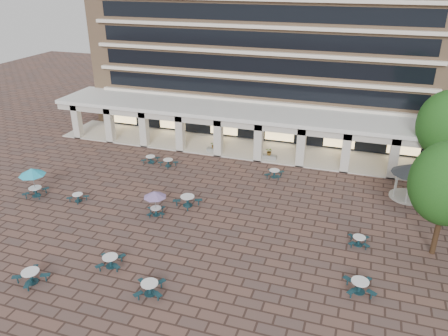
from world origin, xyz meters
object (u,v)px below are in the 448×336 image
at_px(picnic_table_3, 360,285).
at_px(planter_left, 214,148).
at_px(gazebo, 412,173).
at_px(picnic_table_0, 31,276).
at_px(planter_right, 269,155).
at_px(picnic_table_1, 150,287).

relative_size(picnic_table_3, planter_left, 1.37).
relative_size(picnic_table_3, gazebo, 0.62).
xyz_separation_m(gazebo, planter_left, (-18.81, 4.24, -1.83)).
distance_m(picnic_table_0, gazebo, 29.55).
xyz_separation_m(picnic_table_0, gazebo, (22.60, 18.95, 1.84)).
relative_size(planter_left, planter_right, 1.00).
bearing_deg(gazebo, picnic_table_1, -130.75).
xyz_separation_m(planter_left, planter_right, (5.92, 0.00, 0.05)).
bearing_deg(picnic_table_3, planter_left, 117.36).
relative_size(picnic_table_0, picnic_table_1, 1.06).
relative_size(picnic_table_0, planter_left, 1.45).
distance_m(picnic_table_0, picnic_table_3, 19.96).
bearing_deg(picnic_table_3, planter_right, 104.57).
bearing_deg(picnic_table_0, picnic_table_1, 30.30).
bearing_deg(gazebo, picnic_table_0, -140.02).
xyz_separation_m(picnic_table_3, planter_left, (-15.44, 17.82, 0.02)).
distance_m(picnic_table_1, picnic_table_3, 12.49).
bearing_deg(planter_left, planter_right, 0.00).
relative_size(picnic_table_1, picnic_table_3, 1.00).
height_order(picnic_table_0, picnic_table_1, picnic_table_0).
bearing_deg(picnic_table_1, planter_right, 68.09).
relative_size(picnic_table_0, planter_right, 1.45).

